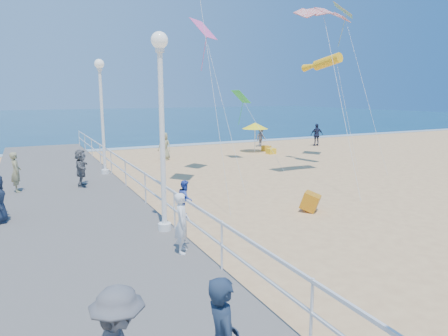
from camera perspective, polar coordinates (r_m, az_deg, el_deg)
name	(u,v)px	position (r m, az deg, el deg)	size (l,w,h in m)	color
ground	(316,218)	(14.02, 12.99, -6.94)	(160.00, 160.00, 0.00)	#DFB174
ocean	(78,118)	(75.86, -20.13, 6.72)	(160.00, 90.00, 0.05)	#0D3550
surf_line	(148,147)	(32.21, -10.81, 2.96)	(160.00, 1.20, 0.04)	silver
boardwalk	(85,250)	(11.04, -19.28, -11.00)	(5.00, 44.00, 0.40)	slate
railing	(174,199)	(11.24, -7.11, -4.47)	(0.05, 42.00, 0.55)	white
lamp_post_mid	(162,112)	(10.78, -8.92, 7.84)	(0.44, 0.44, 5.32)	white
lamp_post_far	(102,105)	(19.54, -17.10, 8.63)	(0.44, 0.44, 5.32)	white
woman_holding_toddler	(182,223)	(9.59, -6.02, -7.82)	(0.53, 0.35, 1.47)	white
toddler_held	(185,198)	(9.61, -5.56, -4.30)	(0.43, 0.33, 0.88)	#314DB8
spectator_5	(81,168)	(17.39, -19.75, 0.02)	(1.42, 0.45, 1.53)	slate
spectator_6	(16,172)	(17.38, -27.59, -0.52)	(0.57, 0.37, 1.56)	gray
beach_walker_a	(261,137)	(32.26, 5.31, 4.48)	(1.02, 0.59, 1.58)	#504F53
beach_walker_b	(317,135)	(33.46, 13.11, 4.65)	(1.05, 0.44, 1.80)	#1B213D
beach_walker_c	(164,146)	(25.78, -8.51, 3.11)	(0.86, 0.56, 1.77)	#949366
box_kite	(310,203)	(14.61, 12.22, -4.98)	(0.55, 0.55, 0.60)	#C0490B
beach_umbrella	(255,126)	(28.98, 4.46, 6.03)	(1.90, 1.90, 2.14)	white
beach_chair_left	(271,151)	(28.35, 6.73, 2.42)	(0.55, 0.55, 0.40)	yellow
beach_chair_right	(266,148)	(29.76, 6.06, 2.81)	(0.55, 0.55, 0.40)	orange
kite_parafoil	(324,11)	(20.41, 14.13, 20.95)	(2.89, 0.90, 0.30)	red
kite_windsock	(328,62)	(23.84, 14.57, 14.49)	(0.56, 0.56, 2.81)	yellow
kite_diamond_pink	(204,29)	(20.73, -2.93, 19.23)	(1.29, 1.29, 0.02)	#F058A5
kite_diamond_multi	(343,10)	(26.64, 16.65, 20.78)	(1.36, 1.36, 0.02)	#18C4CD
kite_diamond_green	(241,97)	(25.24, 2.43, 10.16)	(1.14, 1.14, 0.02)	green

